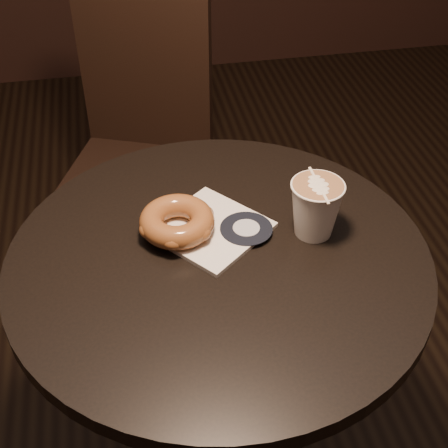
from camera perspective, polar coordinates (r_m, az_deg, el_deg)
The scene contains 5 objects.
cafe_table at distance 1.17m, azimuth -0.45°, elevation -9.88°, with size 0.70×0.70×0.75m.
chair at distance 1.79m, azimuth -7.60°, elevation 8.55°, with size 0.48×0.48×0.94m.
pastry_bag at distance 1.07m, azimuth -1.23°, elevation -0.45°, with size 0.17×0.17×0.01m, color white.
doughnut at distance 1.05m, azimuth -4.32°, elevation 0.25°, with size 0.13×0.13×0.04m, color brown.
latte_cup at distance 1.05m, azimuth 8.36°, elevation 1.37°, with size 0.09×0.09×0.10m, color white, non-canonical shape.
Camera 1 is at (-0.14, -0.75, 1.44)m, focal length 50.00 mm.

